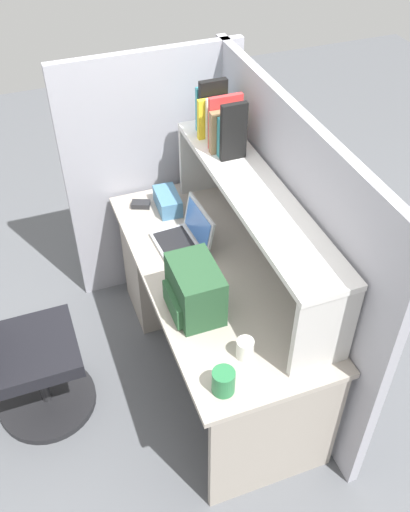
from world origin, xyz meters
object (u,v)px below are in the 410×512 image
at_px(backpack, 194,290).
at_px(paper_cup, 245,349).
at_px(office_chair, 23,360).
at_px(laptop, 186,238).
at_px(computer_mouse, 141,204).
at_px(snack_canister, 223,381).
at_px(tissue_box, 168,201).

bearing_deg(backpack, paper_cup, 18.34).
bearing_deg(office_chair, backpack, -103.61).
bearing_deg(office_chair, laptop, -74.54).
xyz_separation_m(backpack, office_chair, (-0.27, -0.82, -0.46)).
xyz_separation_m(computer_mouse, snack_canister, (1.33, -0.02, 0.04)).
height_order(laptop, snack_canister, laptop).
xyz_separation_m(paper_cup, office_chair, (-0.60, -0.93, -0.38)).
height_order(backpack, office_chair, backpack).
bearing_deg(computer_mouse, paper_cup, 28.89).
height_order(computer_mouse, snack_canister, snack_canister).
height_order(backpack, computer_mouse, backpack).
bearing_deg(snack_canister, office_chair, -133.27).
xyz_separation_m(computer_mouse, office_chair, (0.59, -0.80, -0.35)).
relative_size(computer_mouse, office_chair, 0.11).
relative_size(backpack, snack_canister, 2.67).
distance_m(backpack, snack_canister, 0.47).
xyz_separation_m(laptop, paper_cup, (0.78, -0.00, -0.00)).
distance_m(backpack, office_chair, 0.98).
xyz_separation_m(backpack, snack_canister, (0.47, -0.04, -0.07)).
relative_size(backpack, paper_cup, 3.16).
relative_size(tissue_box, office_chair, 0.24).
bearing_deg(computer_mouse, office_chair, -30.88).
xyz_separation_m(laptop, backpack, (0.45, -0.11, 0.07)).
bearing_deg(tissue_box, backpack, -5.87).
bearing_deg(snack_canister, computer_mouse, 179.01).
height_order(computer_mouse, office_chair, office_chair).
height_order(laptop, office_chair, laptop).
relative_size(laptop, tissue_box, 1.48).
bearing_deg(office_chair, computer_mouse, -49.07).
bearing_deg(computer_mouse, snack_canister, 21.74).
distance_m(paper_cup, office_chair, 1.18).
distance_m(backpack, computer_mouse, 0.87).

